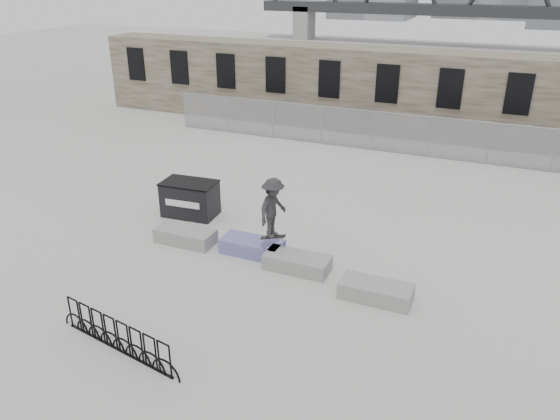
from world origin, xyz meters
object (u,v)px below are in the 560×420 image
object	(u,v)px
planter_far_left	(185,235)
bike_rack	(117,336)
planter_center_left	(252,246)
planter_center_right	(297,262)
skateboarder	(273,208)
dumpster	(190,198)
planter_offset	(376,291)

from	to	relation	value
planter_far_left	bike_rack	world-z (taller)	bike_rack
planter_far_left	bike_rack	distance (m)	5.73
planter_center_left	planter_center_right	size ratio (longest dim) A/B	1.00
planter_far_left	skateboarder	bearing A→B (deg)	0.74
planter_center_left	dumpster	bearing A→B (deg)	152.19
planter_center_left	planter_center_right	xyz separation A→B (m)	(1.72, -0.39, 0.00)
planter_center_left	planter_center_right	world-z (taller)	same
planter_offset	dumpster	xyz separation A→B (m)	(-7.76, 2.83, 0.40)
planter_offset	bike_rack	distance (m)	6.95
planter_far_left	planter_offset	distance (m)	6.77
planter_center_left	bike_rack	world-z (taller)	bike_rack
bike_rack	skateboarder	size ratio (longest dim) A/B	1.95
planter_center_right	planter_offset	world-z (taller)	same
planter_far_left	planter_center_left	distance (m)	2.40
planter_center_left	skateboarder	bearing A→B (deg)	-10.67
planter_offset	bike_rack	bearing A→B (deg)	-137.69
planter_center_right	planter_offset	xyz separation A→B (m)	(2.61, -0.64, 0.00)
planter_far_left	planter_offset	bearing A→B (deg)	-7.01
planter_far_left	planter_center_left	size ratio (longest dim) A/B	1.00
planter_far_left	dumpster	distance (m)	2.29
planter_offset	planter_center_right	bearing A→B (deg)	166.28
dumpster	skateboarder	world-z (taller)	skateboarder
planter_center_left	skateboarder	distance (m)	1.76
dumpster	bike_rack	bearing A→B (deg)	-75.27
dumpster	skateboarder	xyz separation A→B (m)	(4.24, -1.96, 1.15)
planter_center_right	bike_rack	xyz separation A→B (m)	(-2.53, -5.31, 0.18)
planter_center_left	bike_rack	xyz separation A→B (m)	(-0.81, -5.70, 0.18)
planter_center_right	bike_rack	world-z (taller)	bike_rack
planter_center_left	bike_rack	distance (m)	5.76
planter_center_right	skateboarder	bearing A→B (deg)	165.65
planter_center_left	dumpster	world-z (taller)	dumpster
planter_far_left	bike_rack	size ratio (longest dim) A/B	0.50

